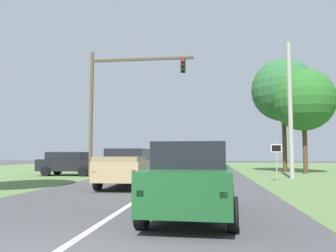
% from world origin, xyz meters
% --- Properties ---
extents(ground_plane, '(120.00, 120.00, 0.00)m').
position_xyz_m(ground_plane, '(0.00, 9.91, 0.00)').
color(ground_plane, '#424244').
extents(red_suv_near, '(2.24, 4.61, 1.86)m').
position_xyz_m(red_suv_near, '(2.04, 4.07, 0.98)').
color(red_suv_near, '#194C23').
rests_on(red_suv_near, ground_plane).
extents(pickup_truck_lead, '(2.26, 5.54, 1.81)m').
position_xyz_m(pickup_truck_lead, '(-1.36, 11.32, 0.95)').
color(pickup_truck_lead, tan).
rests_on(pickup_truck_lead, ground_plane).
extents(traffic_light, '(7.16, 0.40, 8.60)m').
position_xyz_m(traffic_light, '(-3.85, 17.67, 5.60)').
color(traffic_light, brown).
rests_on(traffic_light, ground_plane).
extents(keep_moving_sign, '(0.60, 0.09, 2.24)m').
position_xyz_m(keep_moving_sign, '(6.28, 15.46, 1.44)').
color(keep_moving_sign, gray).
rests_on(keep_moving_sign, ground_plane).
extents(oak_tree_right, '(4.99, 4.99, 8.39)m').
position_xyz_m(oak_tree_right, '(10.06, 23.56, 5.88)').
color(oak_tree_right, '#4C351E').
rests_on(oak_tree_right, ground_plane).
extents(crossing_suv_far, '(4.38, 2.17, 1.69)m').
position_xyz_m(crossing_suv_far, '(-7.62, 18.99, 0.90)').
color(crossing_suv_far, black).
rests_on(crossing_suv_far, ground_plane).
extents(utility_pole_right, '(0.28, 0.28, 8.79)m').
position_xyz_m(utility_pole_right, '(7.64, 17.67, 4.39)').
color(utility_pole_right, '#9E998E').
rests_on(utility_pole_right, ground_plane).
extents(extra_tree_1, '(5.40, 5.40, 9.77)m').
position_xyz_m(extra_tree_1, '(8.87, 25.35, 7.05)').
color(extra_tree_1, '#4C351E').
rests_on(extra_tree_1, ground_plane).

